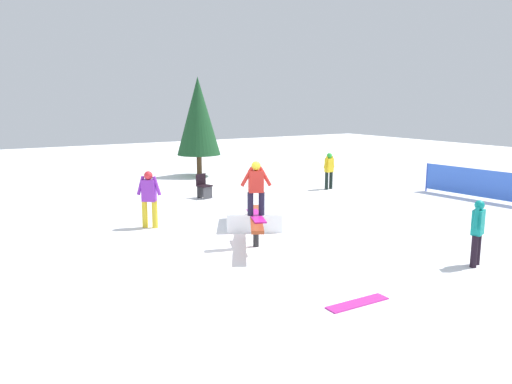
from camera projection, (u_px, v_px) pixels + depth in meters
The scene contains 11 objects.
ground_plane at pixel (256, 246), 12.18m from camera, with size 60.00×60.00×0.00m, color white.
rail_feature at pixel (256, 221), 12.06m from camera, with size 2.50×1.60×0.76m.
snow_kicker_ramp at pixel (254, 216), 14.20m from camera, with size 1.80×1.50×0.51m, color white.
main_rider_on_rail at pixel (256, 189), 11.92m from camera, with size 1.44×0.81×1.34m.
bystander_teal at pixel (478, 229), 10.62m from camera, with size 0.30×0.58×1.44m.
bystander_purple at pixel (149, 196), 13.83m from camera, with size 0.52×0.61×1.60m.
bystander_yellow at pixel (329, 169), 19.82m from camera, with size 0.25×0.63×1.46m.
loose_snowboard_magenta at pixel (358, 303), 8.76m from camera, with size 1.25×0.28×0.02m, color #C52897.
folding_chair at pixel (204, 187), 18.09m from camera, with size 0.54×0.54×0.88m.
safety_fence at pixel (486, 184), 17.56m from camera, with size 4.87×0.51×1.10m.
pine_tree_near at pixel (198, 116), 22.90m from camera, with size 2.01×2.01×4.56m.
Camera 1 is at (9.99, -6.15, 3.53)m, focal length 35.00 mm.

